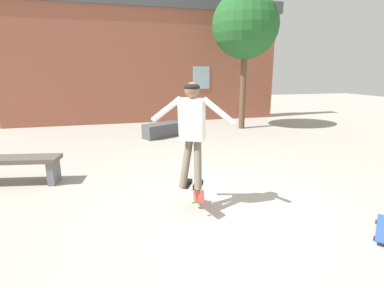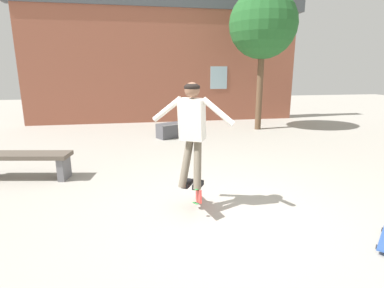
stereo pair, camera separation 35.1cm
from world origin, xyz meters
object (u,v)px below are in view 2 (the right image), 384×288
(tree_right, at_px, (263,25))
(park_bench, at_px, (23,160))
(skater, at_px, (192,126))
(skateboard_flipping, at_px, (198,196))
(skate_ledge, at_px, (176,130))

(tree_right, height_order, park_bench, tree_right)
(tree_right, distance_m, park_bench, 8.18)
(park_bench, distance_m, skater, 3.59)
(park_bench, relative_size, skater, 1.20)
(tree_right, xyz_separation_m, park_bench, (-6.40, -4.00, -3.14))
(tree_right, distance_m, skateboard_flipping, 7.55)
(tree_right, xyz_separation_m, skateboard_flipping, (-3.38, -5.88, -3.31))
(skate_ledge, xyz_separation_m, skater, (-0.44, -5.15, 1.05))
(tree_right, xyz_separation_m, skate_ledge, (-3.04, -0.73, -3.29))
(skate_ledge, relative_size, skateboard_flipping, 1.49)
(skate_ledge, relative_size, skater, 0.86)
(skate_ledge, height_order, skateboard_flipping, skateboard_flipping)
(tree_right, xyz_separation_m, skater, (-3.48, -5.88, -2.24))
(skate_ledge, xyz_separation_m, skateboard_flipping, (-0.34, -5.15, -0.02))
(tree_right, distance_m, skater, 7.19)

